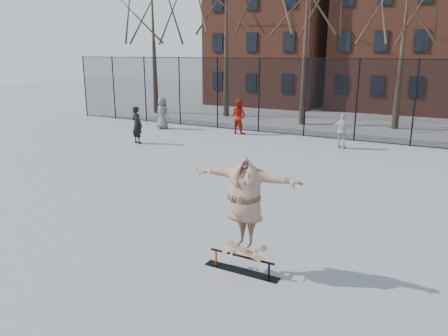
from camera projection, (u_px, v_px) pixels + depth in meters
The scene contains 10 objects.
ground at pixel (188, 223), 11.22m from camera, with size 100.00×100.00×0.00m, color slate.
skate_rail at pixel (242, 265), 8.73m from camera, with size 1.60×0.24×0.35m.
skateboard at pixel (244, 254), 8.63m from camera, with size 0.83×0.20×0.10m, color #9D673E, non-canonical shape.
skater at pixel (245, 209), 8.39m from camera, with size 2.19×0.60×1.78m, color #4B3D9A.
bystander_grey at pixel (162, 113), 24.87m from camera, with size 0.88×0.57×1.79m, color #5B5A5F.
bystander_black at pixel (137, 125), 20.86m from camera, with size 0.65×0.43×1.78m, color black.
bystander_red at pixel (238, 117), 23.34m from camera, with size 0.90×0.70×1.85m, color #A61C0E.
bystander_white at pixel (343, 131), 19.77m from camera, with size 0.94×0.39×1.60m, color #B9B7AB.
fence at pixel (332, 98), 21.68m from camera, with size 34.03×0.07×4.00m.
rowhouses at pixel (396, 26), 31.28m from camera, with size 29.00×7.00×13.00m.
Camera 1 is at (5.90, -8.71, 4.26)m, focal length 35.00 mm.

